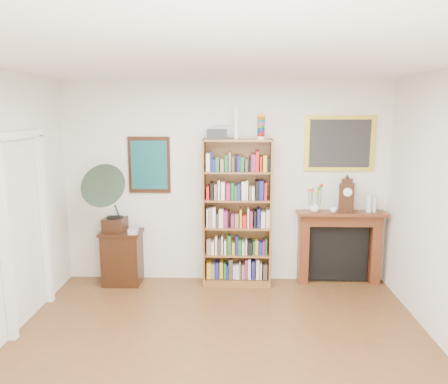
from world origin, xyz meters
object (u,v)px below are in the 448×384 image
Objects in this scene: bottle_left at (369,203)px; bottle_right at (374,205)px; fireplace at (339,241)px; gramophone at (110,194)px; cd_stack at (133,231)px; mantel_clock at (346,196)px; bookshelf at (237,205)px; teacup at (333,210)px; side_cabinet at (122,257)px; flower_vase at (314,207)px.

bottle_left reaches higher than bottle_right.
gramophone is at bearing -174.87° from fireplace.
mantel_clock is at bearing 4.20° from cd_stack.
bookshelf is 1.48m from mantel_clock.
teacup is (2.99, 0.17, -0.23)m from gramophone.
fireplace is 0.66m from bottle_left.
fireplace is at bearing 2.97° from side_cabinet.
fireplace is 5.09× the size of bottle_left.
bottle_right is (0.57, 0.07, 0.06)m from teacup.
cd_stack is 0.60× the size of bottle_right.
flower_vase is (2.65, 0.06, 0.72)m from side_cabinet.
bottle_left is (0.31, 0.01, -0.10)m from mantel_clock.
bookshelf reaches higher than cd_stack.
teacup is at bearing 7.24° from gramophone.
flower_vase is 0.73× the size of bottle_right.
mantel_clock reaches higher than bottle_right.
bottle_right is at bearing 2.84° from flower_vase.
bookshelf is 1.87m from bottle_right.
cd_stack is 0.83× the size of flower_vase.
cd_stack reaches higher than side_cabinet.
side_cabinet is 3.16× the size of bottle_left.
bookshelf is 9.68× the size of bottle_left.
cd_stack is 1.23× the size of teacup.
side_cabinet is 0.62× the size of fireplace.
gramophone is at bearing -123.04° from side_cabinet.
bottle_left is (3.47, 0.21, -0.15)m from gramophone.
side_cabinet is at bearing 60.47° from gramophone.
side_cabinet is at bearing -178.69° from bottle_left.
bottle_right is at bearing 2.17° from side_cabinet.
fireplace is 8.41× the size of flower_vase.
bookshelf is 1.30m from teacup.
gramophone is at bearing 178.24° from cd_stack.
mantel_clock is at bearing -178.35° from bottle_left.
bookshelf reaches higher than gramophone.
bookshelf is 3.07× the size of side_cabinet.
gramophone is 3.00m from teacup.
side_cabinet is 5.22× the size of flower_vase.
bookshelf is 11.62× the size of bottle_right.
fireplace is 2.84m from cd_stack.
flower_vase is at bearing -169.06° from fireplace.
bookshelf is 16.01× the size of flower_vase.
cd_stack is 0.50× the size of bottle_left.
gramophone is 7.96× the size of cd_stack.
teacup is at bearing 1.19° from side_cabinet.
flower_vase is at bearing 174.20° from teacup.
gramophone reaches higher than flower_vase.
bottle_right is (0.08, 0.02, -0.02)m from bottle_left.
gramophone is at bearing -163.22° from mantel_clock.
fireplace is 1.28× the size of gramophone.
mantel_clock is (3.07, 0.07, 0.87)m from side_cabinet.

